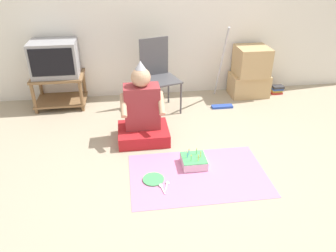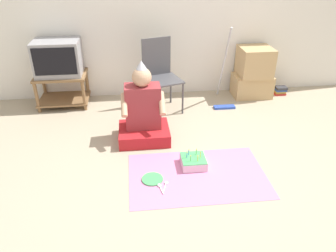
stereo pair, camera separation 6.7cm
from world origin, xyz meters
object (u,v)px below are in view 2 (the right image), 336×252
object	(u,v)px
folding_chair	(160,71)
birthday_cake	(193,162)
book_pile	(280,91)
cardboard_box_stack	(253,73)
person_seated	(143,114)
paper_plate	(152,179)
tv	(58,58)
dust_mop	(224,84)

from	to	relation	value
folding_chair	birthday_cake	bearing A→B (deg)	-81.43
folding_chair	book_pile	bearing A→B (deg)	7.96
cardboard_box_stack	book_pile	world-z (taller)	cardboard_box_stack
cardboard_box_stack	birthday_cake	xyz separation A→B (m)	(-1.13, -1.60, -0.30)
folding_chair	person_seated	xyz separation A→B (m)	(-0.25, -0.76, -0.22)
paper_plate	birthday_cake	bearing A→B (deg)	22.52
tv	birthday_cake	xyz separation A→B (m)	(1.48, -1.62, -0.60)
dust_mop	paper_plate	xyz separation A→B (m)	(-1.06, -1.52, -0.29)
tv	person_seated	size ratio (longest dim) A/B	0.64
tv	book_pile	size ratio (longest dim) A/B	3.24
tv	person_seated	distance (m)	1.49
folding_chair	birthday_cake	xyz separation A→B (m)	(0.20, -1.35, -0.46)
dust_mop	book_pile	xyz separation A→B (m)	(0.92, 0.25, -0.24)
person_seated	dust_mop	bearing A→B (deg)	34.52
folding_chair	paper_plate	xyz separation A→B (m)	(-0.21, -1.53, -0.50)
tv	paper_plate	size ratio (longest dim) A/B	2.90
tv	paper_plate	distance (m)	2.18
tv	dust_mop	size ratio (longest dim) A/B	0.54
paper_plate	book_pile	bearing A→B (deg)	41.74
tv	folding_chair	world-z (taller)	folding_chair
cardboard_box_stack	person_seated	size ratio (longest dim) A/B	0.78
tv	dust_mop	distance (m)	2.17
folding_chair	book_pile	xyz separation A→B (m)	(1.78, 0.25, -0.45)
paper_plate	folding_chair	bearing A→B (deg)	82.10
book_pile	birthday_cake	world-z (taller)	birthday_cake
folding_chair	paper_plate	world-z (taller)	folding_chair
cardboard_box_stack	dust_mop	bearing A→B (deg)	-152.19
folding_chair	cardboard_box_stack	distance (m)	1.37
dust_mop	book_pile	world-z (taller)	dust_mop
dust_mop	birthday_cake	size ratio (longest dim) A/B	4.47
folding_chair	person_seated	world-z (taller)	folding_chair
book_pile	dust_mop	bearing A→B (deg)	-164.75
folding_chair	person_seated	size ratio (longest dim) A/B	1.02
folding_chair	birthday_cake	distance (m)	1.44
folding_chair	cardboard_box_stack	bearing A→B (deg)	10.67
dust_mop	paper_plate	distance (m)	1.88
person_seated	folding_chair	bearing A→B (deg)	71.86
dust_mop	person_seated	world-z (taller)	dust_mop
dust_mop	paper_plate	size ratio (longest dim) A/B	5.37
folding_chair	birthday_cake	world-z (taller)	folding_chair
book_pile	paper_plate	xyz separation A→B (m)	(-1.99, -1.77, -0.05)
paper_plate	person_seated	bearing A→B (deg)	92.81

